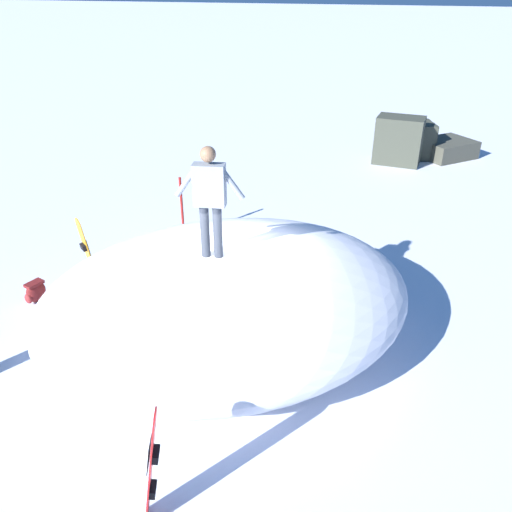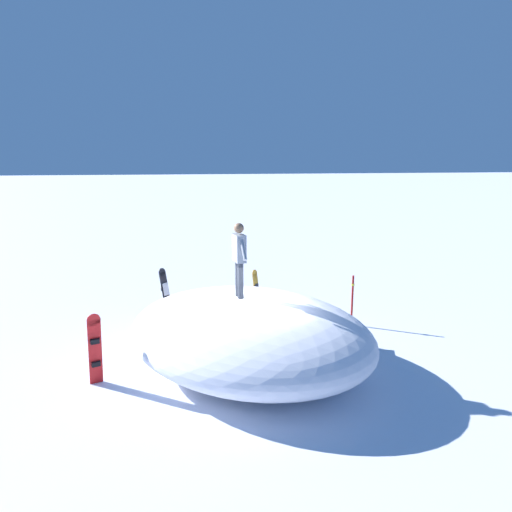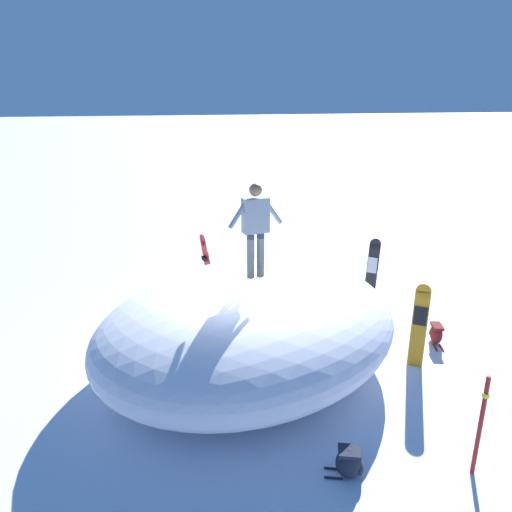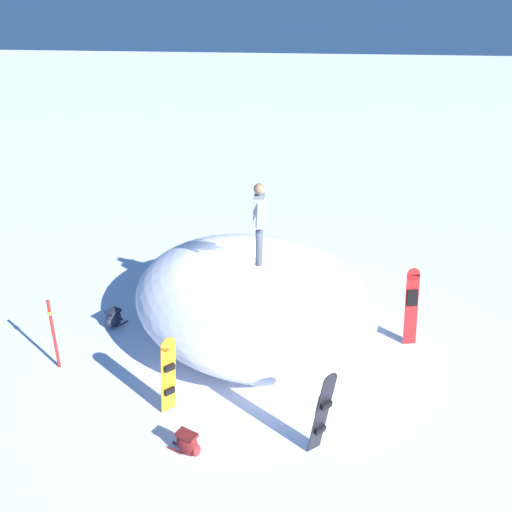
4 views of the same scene
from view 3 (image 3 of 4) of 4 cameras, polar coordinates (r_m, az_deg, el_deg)
The scene contains 9 objects.
ground at distance 9.57m, azimuth -0.78°, elevation -12.90°, with size 240.00×240.00×0.00m, color white.
snow_mound at distance 9.20m, azimuth -0.69°, elevation -8.04°, with size 6.30×5.08×1.75m, color white.
snowboarder_standing at distance 8.74m, azimuth -0.05°, elevation 3.85°, with size 1.06×0.29×1.76m.
snowboard_primary_upright at distance 12.29m, azimuth -5.85°, elevation -1.05°, with size 0.36×0.36×1.72m.
snowboard_secondary_upright at distance 9.75m, azimuth 18.80°, elevation -7.66°, with size 0.36×0.35×1.65m.
snowboard_tertiary_upright at distance 12.09m, azimuth 13.58°, elevation -1.87°, with size 0.43×0.43×1.70m.
backpack_near at distance 10.95m, azimuth 20.57°, elevation -8.58°, with size 0.36×0.63×0.43m.
backpack_far at distance 7.27m, azimuth 11.02°, elevation -22.89°, with size 0.58×0.42×0.44m.
trail_marker_pole at distance 7.45m, azimuth 25.08°, elevation -17.55°, with size 0.10×0.10×1.55m.
Camera 3 is at (-1.82, -7.96, 5.00)m, focal length 33.74 mm.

